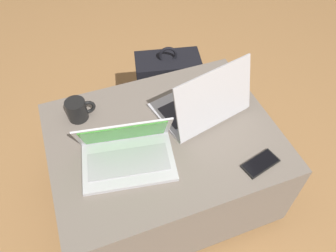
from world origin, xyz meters
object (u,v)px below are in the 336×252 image
Objects in this scene: laptop_near at (127,152)px; cell_phone at (260,163)px; coffee_mug at (78,110)px; backpack at (168,89)px; laptop_far at (203,103)px.

cell_phone is (0.47, -0.20, -0.04)m from laptop_near.
cell_phone is at bearing -38.67° from coffee_mug.
backpack is (-0.10, 0.77, -0.25)m from cell_phone.
coffee_mug is (-0.51, -0.28, 0.29)m from backpack.
cell_phone is at bearing -13.42° from laptop_near.
cell_phone is (0.10, -0.33, -0.05)m from laptop_far.
laptop_far is 3.38× the size of coffee_mug.
backpack is 4.15× the size of coffee_mug.
laptop_far is at bearing 102.77° from backpack.
laptop_near is 3.12× the size of coffee_mug.
laptop_far is 0.81× the size of backpack.
laptop_near reaches higher than coffee_mug.
laptop_far is at bearing 28.69° from laptop_near.
laptop_near is 0.52m from cell_phone.
cell_phone is 0.31× the size of backpack.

